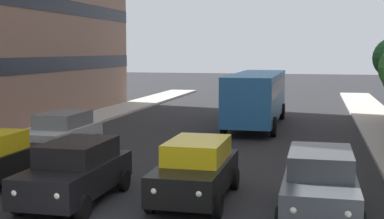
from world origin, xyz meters
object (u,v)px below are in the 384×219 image
car_0 (320,183)px  bus_behind_traffic (257,93)px  car_2 (76,171)px  car_row2_0 (62,133)px  car_1 (196,169)px

car_0 → bus_behind_traffic: bus_behind_traffic is taller
car_0 → car_2: size_ratio=1.00×
car_row2_0 → bus_behind_traffic: bus_behind_traffic is taller
car_0 → car_row2_0: (10.42, -6.20, 0.00)m
car_0 → car_1: (3.45, -0.82, 0.00)m
car_1 → car_2: bearing=16.5°
car_2 → car_row2_0: same height
car_2 → car_row2_0: 7.35m
car_2 → car_1: bearing=-163.5°
car_2 → bus_behind_traffic: size_ratio=0.42×
car_1 → car_2: same height
car_1 → car_row2_0: same height
car_0 → car_row2_0: size_ratio=1.00×
car_1 → car_2: (3.28, 0.97, 0.00)m
car_2 → car_0: bearing=-178.7°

